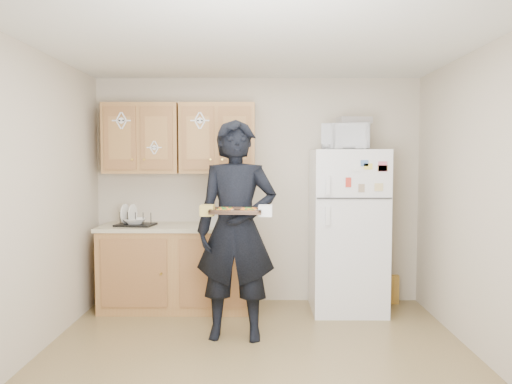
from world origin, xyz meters
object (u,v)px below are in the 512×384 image
Objects in this scene: person at (236,230)px; dish_rack at (135,218)px; microwave at (346,137)px; refrigerator at (347,231)px; baking_tray at (236,212)px.

person is 1.39m from dish_rack.
person is 1.60m from microwave.
refrigerator reaches higher than baking_tray.
microwave reaches higher than person.
person is at bearing -133.69° from microwave.
baking_tray is 0.87× the size of microwave.
baking_tray is at bearing -124.20° from microwave.
dish_rack is (-2.24, 0.01, 0.13)m from refrigerator.
dish_rack is at bearing 137.37° from baking_tray.
dish_rack is at bearing 179.80° from refrigerator.
microwave is at bearing 47.90° from baking_tray.
refrigerator is 1.62m from baking_tray.
person reaches higher than dish_rack.
microwave is 2.36m from dish_rack.
dish_rack is (-1.11, 0.84, 0.00)m from person.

